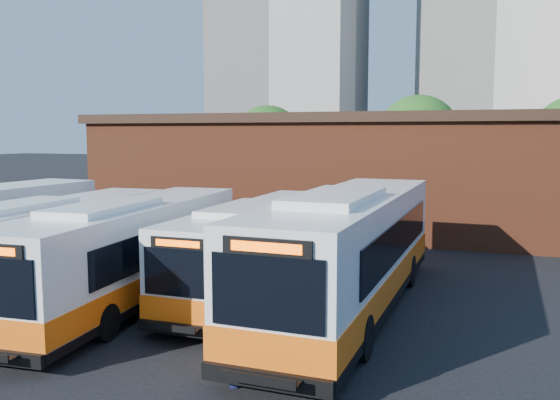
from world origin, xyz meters
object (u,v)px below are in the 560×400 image
(bus_midwest, at_px, (130,256))
(transit_worker, at_px, (234,339))
(bus_west, at_px, (51,249))
(bus_mideast, at_px, (259,250))
(bus_east, at_px, (349,256))

(bus_midwest, bearing_deg, transit_worker, -42.94)
(transit_worker, bearing_deg, bus_west, 43.10)
(bus_west, distance_m, bus_mideast, 7.09)
(bus_midwest, xyz_separation_m, transit_worker, (5.68, -4.49, -0.52))
(bus_east, bearing_deg, bus_west, -172.05)
(bus_midwest, bearing_deg, bus_mideast, 34.72)
(bus_midwest, distance_m, transit_worker, 7.26)
(bus_midwest, relative_size, bus_east, 0.90)
(bus_mideast, bearing_deg, bus_midwest, -141.40)
(bus_mideast, height_order, bus_east, bus_east)
(bus_west, height_order, bus_mideast, bus_west)
(bus_east, relative_size, transit_worker, 6.93)
(bus_west, bearing_deg, bus_mideast, 17.23)
(bus_west, distance_m, transit_worker, 10.21)
(bus_midwest, xyz_separation_m, bus_mideast, (3.29, 2.69, -0.11))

